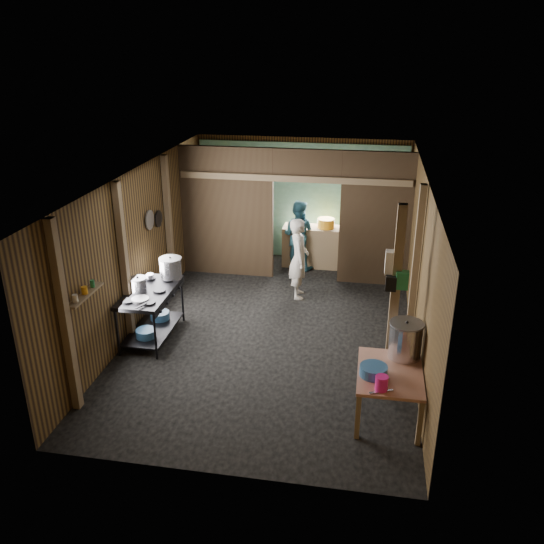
% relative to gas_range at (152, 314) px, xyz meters
% --- Properties ---
extents(floor, '(4.50, 7.00, 0.00)m').
position_rel_gas_range_xyz_m(floor, '(1.88, 0.64, -0.41)').
color(floor, black).
rests_on(floor, ground).
extents(ceiling, '(4.50, 7.00, 0.00)m').
position_rel_gas_range_xyz_m(ceiling, '(1.88, 0.64, 2.19)').
color(ceiling, '#373736').
rests_on(ceiling, ground).
extents(wall_back, '(4.50, 0.00, 2.60)m').
position_rel_gas_range_xyz_m(wall_back, '(1.88, 4.14, 0.89)').
color(wall_back, brown).
rests_on(wall_back, ground).
extents(wall_front, '(4.50, 0.00, 2.60)m').
position_rel_gas_range_xyz_m(wall_front, '(1.88, -2.86, 0.89)').
color(wall_front, brown).
rests_on(wall_front, ground).
extents(wall_left, '(0.00, 7.00, 2.60)m').
position_rel_gas_range_xyz_m(wall_left, '(-0.37, 0.64, 0.89)').
color(wall_left, brown).
rests_on(wall_left, ground).
extents(wall_right, '(0.00, 7.00, 2.60)m').
position_rel_gas_range_xyz_m(wall_right, '(4.13, 0.64, 0.89)').
color(wall_right, brown).
rests_on(wall_right, ground).
extents(partition_left, '(1.85, 0.10, 2.60)m').
position_rel_gas_range_xyz_m(partition_left, '(0.55, 2.84, 0.89)').
color(partition_left, '#433421').
rests_on(partition_left, floor).
extents(partition_right, '(1.35, 0.10, 2.60)m').
position_rel_gas_range_xyz_m(partition_right, '(3.46, 2.84, 0.89)').
color(partition_right, '#433421').
rests_on(partition_right, floor).
extents(partition_header, '(1.30, 0.10, 0.60)m').
position_rel_gas_range_xyz_m(partition_header, '(2.13, 2.84, 1.89)').
color(partition_header, '#433421').
rests_on(partition_header, wall_back).
extents(turquoise_panel, '(4.40, 0.06, 2.50)m').
position_rel_gas_range_xyz_m(turquoise_panel, '(1.88, 4.08, 0.84)').
color(turquoise_panel, '#7DC6BB').
rests_on(turquoise_panel, wall_back).
extents(back_counter, '(1.20, 0.50, 0.85)m').
position_rel_gas_range_xyz_m(back_counter, '(2.18, 3.59, 0.01)').
color(back_counter, '#776346').
rests_on(back_counter, floor).
extents(wall_clock, '(0.20, 0.03, 0.20)m').
position_rel_gas_range_xyz_m(wall_clock, '(2.13, 4.04, 1.49)').
color(wall_clock, silver).
rests_on(wall_clock, wall_back).
extents(post_left_a, '(0.10, 0.12, 2.60)m').
position_rel_gas_range_xyz_m(post_left_a, '(-0.30, -1.96, 0.89)').
color(post_left_a, '#776346').
rests_on(post_left_a, floor).
extents(post_left_b, '(0.10, 0.12, 2.60)m').
position_rel_gas_range_xyz_m(post_left_b, '(-0.30, -0.16, 0.89)').
color(post_left_b, '#776346').
rests_on(post_left_b, floor).
extents(post_left_c, '(0.10, 0.12, 2.60)m').
position_rel_gas_range_xyz_m(post_left_c, '(-0.30, 1.84, 0.89)').
color(post_left_c, '#776346').
rests_on(post_left_c, floor).
extents(post_right, '(0.10, 0.12, 2.60)m').
position_rel_gas_range_xyz_m(post_right, '(4.06, 0.44, 0.89)').
color(post_right, '#776346').
rests_on(post_right, floor).
extents(post_free, '(0.12, 0.12, 2.60)m').
position_rel_gas_range_xyz_m(post_free, '(3.73, -0.66, 0.89)').
color(post_free, '#776346').
rests_on(post_free, floor).
extents(cross_beam, '(4.40, 0.12, 0.12)m').
position_rel_gas_range_xyz_m(cross_beam, '(1.88, 2.79, 1.64)').
color(cross_beam, '#776346').
rests_on(cross_beam, wall_left).
extents(pan_lid_big, '(0.03, 0.34, 0.34)m').
position_rel_gas_range_xyz_m(pan_lid_big, '(-0.33, 1.04, 1.24)').
color(pan_lid_big, gray).
rests_on(pan_lid_big, wall_left).
extents(pan_lid_small, '(0.03, 0.30, 0.30)m').
position_rel_gas_range_xyz_m(pan_lid_small, '(-0.33, 1.44, 1.14)').
color(pan_lid_small, black).
rests_on(pan_lid_small, wall_left).
extents(wall_shelf, '(0.14, 0.80, 0.03)m').
position_rel_gas_range_xyz_m(wall_shelf, '(-0.27, -1.46, 0.99)').
color(wall_shelf, '#776346').
rests_on(wall_shelf, wall_left).
extents(jar_white, '(0.07, 0.07, 0.10)m').
position_rel_gas_range_xyz_m(jar_white, '(-0.27, -1.71, 1.05)').
color(jar_white, silver).
rests_on(jar_white, wall_shelf).
extents(jar_yellow, '(0.08, 0.08, 0.10)m').
position_rel_gas_range_xyz_m(jar_yellow, '(-0.27, -1.46, 1.05)').
color(jar_yellow, '#FAA11F').
rests_on(jar_yellow, wall_shelf).
extents(jar_green, '(0.06, 0.06, 0.10)m').
position_rel_gas_range_xyz_m(jar_green, '(-0.27, -1.24, 1.05)').
color(jar_green, '#238449').
rests_on(jar_green, wall_shelf).
extents(bag_white, '(0.22, 0.15, 0.32)m').
position_rel_gas_range_xyz_m(bag_white, '(3.68, -0.58, 1.37)').
color(bag_white, silver).
rests_on(bag_white, post_free).
extents(bag_green, '(0.16, 0.12, 0.24)m').
position_rel_gas_range_xyz_m(bag_green, '(3.80, -0.72, 1.19)').
color(bag_green, '#238449').
rests_on(bag_green, post_free).
extents(bag_black, '(0.14, 0.10, 0.20)m').
position_rel_gas_range_xyz_m(bag_black, '(3.66, -0.74, 1.14)').
color(bag_black, black).
rests_on(bag_black, post_free).
extents(gas_range, '(0.72, 1.40, 0.83)m').
position_rel_gas_range_xyz_m(gas_range, '(0.00, 0.00, 0.00)').
color(gas_range, black).
rests_on(gas_range, floor).
extents(prep_table, '(0.81, 1.11, 0.66)m').
position_rel_gas_range_xyz_m(prep_table, '(3.71, -1.44, -0.09)').
color(prep_table, tan).
rests_on(prep_table, floor).
extents(stove_pot_large, '(0.43, 0.43, 0.37)m').
position_rel_gas_range_xyz_m(stove_pot_large, '(0.17, 0.55, 0.58)').
color(stove_pot_large, silver).
rests_on(stove_pot_large, gas_range).
extents(stove_pot_med, '(0.34, 0.34, 0.24)m').
position_rel_gas_range_xyz_m(stove_pot_med, '(-0.17, -0.02, 0.51)').
color(stove_pot_med, silver).
rests_on(stove_pot_med, gas_range).
extents(stove_saucepan, '(0.18, 0.18, 0.09)m').
position_rel_gas_range_xyz_m(stove_saucepan, '(-0.17, 0.44, 0.46)').
color(stove_saucepan, silver).
rests_on(stove_saucepan, gas_range).
extents(frying_pan, '(0.44, 0.56, 0.06)m').
position_rel_gas_range_xyz_m(frying_pan, '(0.00, -0.37, 0.44)').
color(frying_pan, gray).
rests_on(frying_pan, gas_range).
extents(blue_tub_front, '(0.31, 0.31, 0.13)m').
position_rel_gas_range_xyz_m(blue_tub_front, '(0.00, -0.29, -0.19)').
color(blue_tub_front, '#326297').
rests_on(blue_tub_front, gas_range).
extents(blue_tub_back, '(0.32, 0.32, 0.13)m').
position_rel_gas_range_xyz_m(blue_tub_back, '(0.00, 0.33, -0.19)').
color(blue_tub_back, '#326297').
rests_on(blue_tub_back, gas_range).
extents(stock_pot, '(0.49, 0.49, 0.51)m').
position_rel_gas_range_xyz_m(stock_pot, '(3.89, -1.04, 0.48)').
color(stock_pot, silver).
rests_on(stock_pot, prep_table).
extents(wash_basin, '(0.40, 0.40, 0.13)m').
position_rel_gas_range_xyz_m(wash_basin, '(3.50, -1.56, 0.31)').
color(wash_basin, '#326297').
rests_on(wash_basin, prep_table).
extents(pink_bucket, '(0.16, 0.16, 0.18)m').
position_rel_gas_range_xyz_m(pink_bucket, '(3.60, -1.86, 0.33)').
color(pink_bucket, '#FA2192').
rests_on(pink_bucket, prep_table).
extents(knife, '(0.29, 0.15, 0.01)m').
position_rel_gas_range_xyz_m(knife, '(3.60, -1.91, 0.25)').
color(knife, silver).
rests_on(knife, prep_table).
extents(yellow_tub, '(0.35, 0.35, 0.20)m').
position_rel_gas_range_xyz_m(yellow_tub, '(2.46, 3.59, 0.54)').
color(yellow_tub, '#FAA11F').
rests_on(yellow_tub, back_counter).
extents(red_cup, '(0.11, 0.11, 0.13)m').
position_rel_gas_range_xyz_m(red_cup, '(1.81, 3.59, 0.50)').
color(red_cup, maroon).
rests_on(red_cup, back_counter).
extents(cook, '(0.45, 0.61, 1.52)m').
position_rel_gas_range_xyz_m(cook, '(2.11, 1.98, 0.35)').
color(cook, beige).
rests_on(cook, floor).
extents(worker_back, '(0.80, 0.68, 1.46)m').
position_rel_gas_range_xyz_m(worker_back, '(1.91, 3.39, 0.32)').
color(worker_back, '#2E6980').
rests_on(worker_back, floor).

